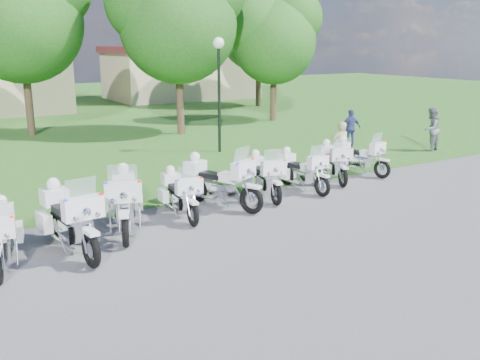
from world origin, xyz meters
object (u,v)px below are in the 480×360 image
motorcycle_0 (0,234)px  bystander_a (340,146)px  motorcycle_7 (333,161)px  motorcycle_3 (180,193)px  motorcycle_6 (301,170)px  motorcycle_2 (124,200)px  lamp_post (219,67)px  bystander_b (431,129)px  motorcycle_4 (218,181)px  bystander_c (351,128)px  motorcycle_8 (359,156)px  motorcycle_1 (69,218)px  motorcycle_5 (264,175)px

motorcycle_0 → bystander_a: (11.33, 2.92, 0.20)m
motorcycle_7 → motorcycle_3: bearing=29.1°
motorcycle_6 → bystander_a: 3.16m
motorcycle_0 → motorcycle_3: bearing=-154.7°
motorcycle_2 → lamp_post: size_ratio=0.56×
motorcycle_2 → bystander_b: bearing=-149.3°
motorcycle_4 → bystander_c: (9.00, 4.70, 0.07)m
motorcycle_2 → bystander_a: size_ratio=1.51×
motorcycle_7 → motorcycle_8: size_ratio=0.98×
motorcycle_4 → motorcycle_8: 5.96m
motorcycle_1 → motorcycle_7: (8.80, 1.86, -0.12)m
motorcycle_2 → motorcycle_5: size_ratio=1.13×
motorcycle_5 → motorcycle_8: (4.29, 0.67, -0.02)m
motorcycle_2 → motorcycle_8: size_ratio=1.17×
motorcycle_2 → motorcycle_3: (1.56, 0.31, -0.13)m
motorcycle_8 → motorcycle_6: bearing=-0.1°
bystander_a → motorcycle_5: bearing=32.7°
motorcycle_7 → bystander_a: (1.19, 1.01, 0.22)m
motorcycle_0 → motorcycle_7: size_ratio=1.07×
motorcycle_0 → motorcycle_6: size_ratio=1.03×
motorcycle_4 → lamp_post: size_ratio=0.53×
lamp_post → bystander_a: bearing=-67.0°
motorcycle_6 → motorcycle_7: 1.66m
motorcycle_8 → bystander_b: bearing=-177.1°
motorcycle_1 → motorcycle_8: bearing=-175.2°
motorcycle_5 → bystander_c: 8.65m
motorcycle_6 → motorcycle_8: 3.01m
lamp_post → bystander_a: 5.91m
motorcycle_0 → bystander_a: size_ratio=1.34×
motorcycle_6 → motorcycle_5: bearing=-3.3°
bystander_a → bystander_b: (5.43, 0.67, 0.05)m
motorcycle_7 → bystander_a: bearing=-119.0°
motorcycle_5 → lamp_post: (2.07, 6.38, 2.76)m
motorcycle_5 → motorcycle_3: bearing=20.7°
motorcycle_5 → motorcycle_8: size_ratio=1.03×
motorcycle_8 → bystander_a: bearing=-92.7°
bystander_c → motorcycle_6: bearing=46.4°
bystander_b → motorcycle_6: bearing=0.7°
motorcycle_5 → bystander_c: bearing=-136.4°
motorcycle_4 → bystander_c: 10.15m
motorcycle_4 → motorcycle_7: size_ratio=1.15×
bystander_a → motorcycle_4: bearing=29.5°
motorcycle_6 → bystander_b: bearing=-169.9°
motorcycle_6 → bystander_a: bystander_a is taller
motorcycle_1 → motorcycle_7: motorcycle_1 is taller
motorcycle_3 → bystander_c: bearing=-149.6°
bystander_a → motorcycle_3: bearing=28.3°
motorcycle_3 → bystander_a: size_ratio=1.28×
motorcycle_8 → motorcycle_5: bearing=-3.7°
motorcycle_6 → bystander_c: 7.51m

